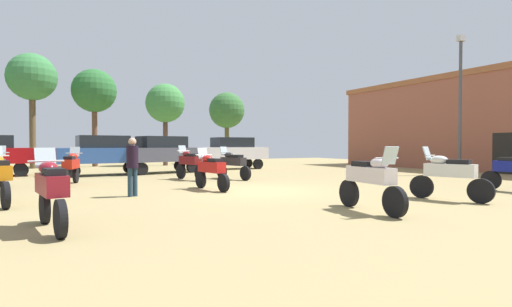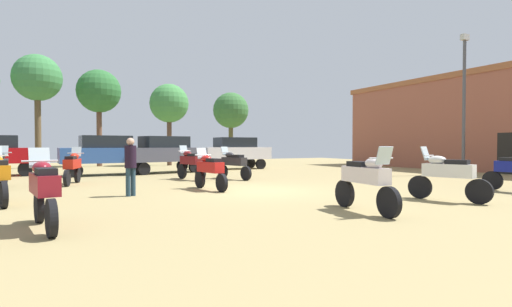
{
  "view_description": "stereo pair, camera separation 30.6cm",
  "coord_description": "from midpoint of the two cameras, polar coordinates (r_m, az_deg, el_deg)",
  "views": [
    {
      "loc": [
        -6.19,
        -11.42,
        1.56
      ],
      "look_at": [
        1.18,
        2.36,
        1.21
      ],
      "focal_mm": 27.24,
      "sensor_mm": 36.0,
      "label": 1
    },
    {
      "loc": [
        -5.92,
        -11.56,
        1.56
      ],
      "look_at": [
        1.18,
        2.36,
        1.21
      ],
      "focal_mm": 27.24,
      "sensor_mm": 36.0,
      "label": 2
    }
  ],
  "objects": [
    {
      "name": "ground_plane",
      "position": [
        13.08,
        0.75,
        -5.52
      ],
      "size": [
        44.0,
        52.0,
        0.02
      ],
      "color": "#978556"
    },
    {
      "name": "brick_building",
      "position": [
        27.95,
        32.5,
        3.95
      ],
      "size": [
        6.12,
        20.03,
        5.9
      ],
      "color": "#99533F",
      "rests_on": "ground"
    },
    {
      "name": "motorcycle_1",
      "position": [
        11.87,
        26.92,
        -2.75
      ],
      "size": [
        0.84,
        2.13,
        1.49
      ],
      "rotation": [
        0.0,
        0.0,
        0.3
      ],
      "color": "black",
      "rests_on": "ground"
    },
    {
      "name": "motorcycle_2",
      "position": [
        17.38,
        -2.81,
        -1.43
      ],
      "size": [
        0.81,
        2.2,
        1.46
      ],
      "rotation": [
        0.0,
        0.0,
        0.27
      ],
      "color": "black",
      "rests_on": "ground"
    },
    {
      "name": "motorcycle_6",
      "position": [
        13.34,
        -6.14,
        -2.31
      ],
      "size": [
        0.66,
        2.12,
        1.44
      ],
      "rotation": [
        0.0,
        0.0,
        0.15
      ],
      "color": "black",
      "rests_on": "ground"
    },
    {
      "name": "motorcycle_7",
      "position": [
        7.99,
        -27.71,
        -4.69
      ],
      "size": [
        0.67,
        2.17,
        1.48
      ],
      "rotation": [
        0.0,
        0.0,
        0.16
      ],
      "color": "black",
      "rests_on": "ground"
    },
    {
      "name": "motorcycle_8",
      "position": [
        16.59,
        -24.85,
        -1.67
      ],
      "size": [
        0.79,
        2.12,
        1.46
      ],
      "rotation": [
        0.0,
        0.0,
        -0.27
      ],
      "color": "black",
      "rests_on": "ground"
    },
    {
      "name": "motorcycle_10",
      "position": [
        17.32,
        -9.09,
        -1.37
      ],
      "size": [
        0.76,
        2.2,
        1.51
      ],
      "rotation": [
        0.0,
        0.0,
        0.23
      ],
      "color": "black",
      "rests_on": "ground"
    },
    {
      "name": "motorcycle_12",
      "position": [
        9.23,
        16.73,
        -3.73
      ],
      "size": [
        0.62,
        2.27,
        1.51
      ],
      "rotation": [
        0.0,
        0.0,
        3.04
      ],
      "color": "black",
      "rests_on": "ground"
    },
    {
      "name": "car_1",
      "position": [
        24.57,
        -2.74,
        0.42
      ],
      "size": [
        4.31,
        1.81,
        2.0
      ],
      "rotation": [
        0.0,
        0.0,
        1.57
      ],
      "color": "black",
      "rests_on": "ground"
    },
    {
      "name": "car_2",
      "position": [
        21.05,
        -20.81,
        0.19
      ],
      "size": [
        4.4,
        2.05,
        2.0
      ],
      "rotation": [
        0.0,
        0.0,
        1.63
      ],
      "color": "black",
      "rests_on": "ground"
    },
    {
      "name": "car_5",
      "position": [
        21.75,
        -12.93,
        0.28
      ],
      "size": [
        4.57,
        2.61,
        2.0
      ],
      "rotation": [
        0.0,
        0.0,
        1.77
      ],
      "color": "black",
      "rests_on": "ground"
    },
    {
      "name": "person_2",
      "position": [
        12.15,
        -17.26,
        -1.21
      ],
      "size": [
        0.44,
        0.44,
        1.75
      ],
      "rotation": [
        0.0,
        0.0,
        0.39
      ],
      "color": "#203746",
      "rests_on": "ground"
    },
    {
      "name": "tree_2",
      "position": [
        32.36,
        -3.45,
        6.26
      ],
      "size": [
        2.94,
        2.94,
        5.87
      ],
      "color": "#4E4B2B",
      "rests_on": "ground"
    },
    {
      "name": "tree_3",
      "position": [
        29.48,
        -29.18,
        9.53
      ],
      "size": [
        3.02,
        3.02,
        7.45
      ],
      "color": "brown",
      "rests_on": "ground"
    },
    {
      "name": "tree_5",
      "position": [
        29.95,
        -12.35,
        7.11
      ],
      "size": [
        2.88,
        2.88,
        6.09
      ],
      "color": "#51392C",
      "rests_on": "ground"
    },
    {
      "name": "tree_6",
      "position": [
        30.19,
        -21.8,
        8.38
      ],
      "size": [
        3.05,
        3.05,
        6.91
      ],
      "color": "brown",
      "rests_on": "ground"
    },
    {
      "name": "lamp_post",
      "position": [
        22.85,
        28.58,
        7.3
      ],
      "size": [
        0.44,
        0.24,
        7.19
      ],
      "color": "#47474C",
      "rests_on": "ground"
    }
  ]
}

